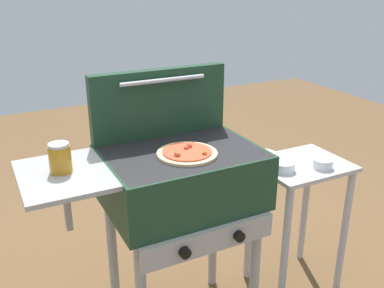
# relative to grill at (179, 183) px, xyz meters

# --- Properties ---
(grill) EXTENTS (0.96, 0.53, 0.90)m
(grill) POSITION_rel_grill_xyz_m (0.00, 0.00, 0.00)
(grill) COLOR #193823
(grill) RESTS_ON ground_plane
(grill_lid_open) EXTENTS (0.63, 0.08, 0.30)m
(grill_lid_open) POSITION_rel_grill_xyz_m (0.01, 0.22, 0.30)
(grill_lid_open) COLOR #193823
(grill_lid_open) RESTS_ON grill
(pizza_pepperoni) EXTENTS (0.25, 0.25, 0.03)m
(pizza_pepperoni) POSITION_rel_grill_xyz_m (0.01, -0.05, 0.15)
(pizza_pepperoni) COLOR beige
(pizza_pepperoni) RESTS_ON grill
(sauce_jar) EXTENTS (0.08, 0.08, 0.11)m
(sauce_jar) POSITION_rel_grill_xyz_m (-0.47, 0.02, 0.20)
(sauce_jar) COLOR #B77A1E
(sauce_jar) RESTS_ON grill
(prep_table) EXTENTS (0.44, 0.36, 0.71)m
(prep_table) POSITION_rel_grill_xyz_m (0.67, 0.00, -0.24)
(prep_table) COLOR #B2B2B7
(prep_table) RESTS_ON ground_plane
(topping_bowl_near) EXTENTS (0.11, 0.11, 0.04)m
(topping_bowl_near) POSITION_rel_grill_xyz_m (0.52, 0.11, -0.02)
(topping_bowl_near) COLOR silver
(topping_bowl_near) RESTS_ON prep_table
(topping_bowl_far) EXTENTS (0.11, 0.11, 0.04)m
(topping_bowl_far) POSITION_rel_grill_xyz_m (0.53, -0.02, -0.02)
(topping_bowl_far) COLOR silver
(topping_bowl_far) RESTS_ON prep_table
(topping_bowl_middle) EXTENTS (0.10, 0.10, 0.04)m
(topping_bowl_middle) POSITION_rel_grill_xyz_m (0.72, -0.08, -0.02)
(topping_bowl_middle) COLOR silver
(topping_bowl_middle) RESTS_ON prep_table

